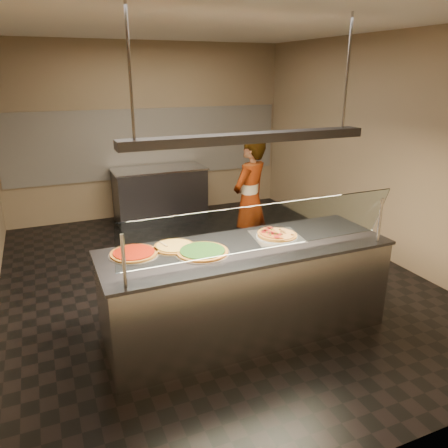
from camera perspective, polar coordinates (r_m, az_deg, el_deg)
name	(u,v)px	position (r m, az deg, el deg)	size (l,w,h in m)	color
ground	(211,279)	(5.64, -1.66, -7.13)	(5.00, 6.00, 0.02)	black
ceiling	(209,20)	(5.08, -2.01, 25.05)	(5.00, 6.00, 0.02)	silver
wall_back	(148,132)	(8.00, -9.87, 11.82)	(5.00, 0.02, 3.00)	#947C5F
wall_front	(403,257)	(2.69, 22.30, -3.96)	(5.00, 0.02, 3.00)	#947C5F
wall_right	(379,148)	(6.48, 19.61, 9.32)	(0.02, 6.00, 3.00)	#947C5F
tile_band	(149,143)	(8.00, -9.73, 10.37)	(4.90, 0.02, 1.20)	silver
serving_counter	(246,290)	(4.35, 2.86, -8.55)	(2.78, 0.94, 0.93)	#B7B7BC
sneeze_guard	(265,228)	(3.77, 5.31, -0.51)	(2.54, 0.18, 0.54)	#B7B7BC
perforated_tray	(277,236)	(4.41, 6.89, -1.57)	(0.54, 0.54, 0.01)	silver
half_pizza_pepperoni	(268,235)	(4.36, 5.83, -1.39)	(0.25, 0.42, 0.05)	brown
half_pizza_sausage	(285,233)	(4.45, 7.97, -1.16)	(0.25, 0.42, 0.04)	brown
pizza_spinach	(202,251)	(3.99, -2.86, -3.60)	(0.50, 0.50, 0.03)	silver
pizza_cheese	(174,246)	(4.13, -6.52, -2.92)	(0.42, 0.42, 0.03)	silver
pizza_tomato	(134,253)	(4.04, -11.68, -3.73)	(0.46, 0.46, 0.03)	silver
pizza_spatula	(169,245)	(4.13, -7.15, -2.75)	(0.21, 0.23, 0.02)	#B7B7BC
prep_table	(160,194)	(7.77, -8.35, 3.89)	(1.58, 0.74, 0.93)	#424248
worker	(250,200)	(5.94, 3.40, 3.17)	(0.62, 0.41, 1.71)	#3E3546
heat_lamp_housing	(249,138)	(3.89, 3.22, 11.17)	(2.30, 0.18, 0.08)	#424248
lamp_rod_left	(130,72)	(3.53, -12.21, 18.86)	(0.02, 0.02, 1.01)	#B7B7BC
lamp_rod_right	(347,72)	(4.39, 15.83, 18.57)	(0.02, 0.02, 1.01)	#B7B7BC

